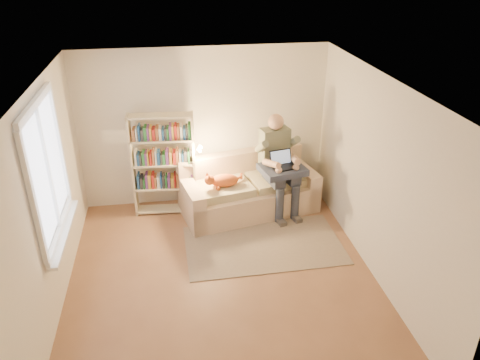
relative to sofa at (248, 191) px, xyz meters
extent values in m
plane|color=brown|center=(-0.65, -1.75, -0.33)|extent=(4.50, 4.50, 0.00)
cube|color=white|center=(-0.65, -1.75, 2.27)|extent=(4.00, 4.50, 0.02)
cube|color=silver|center=(-2.65, -1.75, 0.97)|extent=(0.02, 4.50, 2.60)
cube|color=silver|center=(1.35, -1.75, 0.97)|extent=(0.02, 4.50, 2.60)
cube|color=silver|center=(-0.65, 0.50, 0.97)|extent=(4.00, 0.02, 2.60)
cube|color=silver|center=(-0.65, -4.00, 0.97)|extent=(4.00, 0.02, 2.60)
plane|color=white|center=(-2.62, -1.55, 1.32)|extent=(0.00, 1.50, 1.50)
cube|color=white|center=(-2.61, -1.55, 2.11)|extent=(0.05, 1.50, 0.08)
cube|color=white|center=(-2.61, -1.55, 0.53)|extent=(0.05, 1.50, 0.08)
cube|color=white|center=(-2.61, -1.55, 1.32)|extent=(0.04, 0.05, 1.50)
cube|color=white|center=(-2.57, -1.55, 0.48)|extent=(0.12, 1.52, 0.04)
cube|color=beige|center=(0.01, -0.05, -0.11)|extent=(2.31, 1.40, 0.45)
cube|color=beige|center=(-0.07, 0.32, 0.35)|extent=(2.15, 0.66, 0.46)
cube|color=beige|center=(-0.94, -0.25, -0.01)|extent=(0.41, 0.99, 0.65)
cube|color=beige|center=(0.96, 0.16, -0.01)|extent=(0.41, 0.99, 0.65)
cube|color=#C2B78D|center=(-0.45, -0.20, 0.18)|extent=(1.03, 0.82, 0.13)
cube|color=#C2B78D|center=(0.50, 0.00, 0.18)|extent=(1.03, 0.82, 0.13)
cube|color=gray|center=(0.44, 0.09, 0.73)|extent=(0.50, 0.34, 0.62)
sphere|color=tan|center=(0.45, 0.07, 1.16)|extent=(0.25, 0.25, 0.25)
cube|color=#313645|center=(0.37, -0.23, 0.35)|extent=(0.28, 0.54, 0.19)
cube|color=#313645|center=(0.64, -0.17, 0.35)|extent=(0.28, 0.54, 0.19)
cylinder|color=#313645|center=(0.42, -0.47, -0.03)|extent=(0.13, 0.13, 0.60)
cylinder|color=#313645|center=(0.69, -0.42, -0.03)|extent=(0.13, 0.13, 0.60)
ellipsoid|color=orange|center=(-0.45, -0.23, 0.35)|extent=(0.48, 0.32, 0.20)
sphere|color=orange|center=(-0.69, -0.32, 0.41)|extent=(0.16, 0.16, 0.16)
cylinder|color=orange|center=(-0.23, -0.13, 0.31)|extent=(0.22, 0.09, 0.06)
cube|color=#2A324A|center=(0.57, -0.22, 0.46)|extent=(0.77, 0.67, 0.10)
cube|color=black|center=(0.58, -0.26, 0.53)|extent=(0.41, 0.32, 0.02)
cube|color=black|center=(0.55, -0.13, 0.65)|extent=(0.37, 0.16, 0.23)
plane|color=#8CA5CC|center=(0.55, -0.13, 0.65)|extent=(0.34, 0.17, 0.31)
cube|color=beige|center=(-1.81, 0.19, 0.51)|extent=(0.05, 0.26, 1.69)
cube|color=beige|center=(-0.85, 0.12, 0.51)|extent=(0.05, 0.26, 1.69)
cube|color=beige|center=(-1.33, 0.15, -0.29)|extent=(1.02, 0.32, 0.03)
cube|color=beige|center=(-1.33, 0.15, 0.12)|extent=(1.02, 0.32, 0.03)
cube|color=beige|center=(-1.33, 0.15, 0.53)|extent=(1.02, 0.32, 0.03)
cube|color=beige|center=(-1.33, 0.15, 0.94)|extent=(1.02, 0.32, 0.03)
cube|color=beige|center=(-1.33, 0.15, 1.32)|extent=(1.02, 0.32, 0.03)
cube|color=#267233|center=(-1.33, 0.15, 0.24)|extent=(0.87, 0.26, 0.20)
cube|color=#66337F|center=(-1.33, 0.15, 0.65)|extent=(0.87, 0.26, 0.20)
cube|color=gold|center=(-1.33, 0.15, 1.06)|extent=(0.87, 0.26, 0.20)
cylinder|color=white|center=(-0.92, 0.13, 0.56)|extent=(0.09, 0.09, 0.04)
cone|color=white|center=(-0.79, 0.01, 0.82)|extent=(0.12, 0.14, 0.14)
cube|color=gray|center=(0.05, -1.08, -0.33)|extent=(2.29, 1.37, 0.01)
camera|label=1|loc=(-1.21, -6.66, 3.62)|focal=35.00mm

